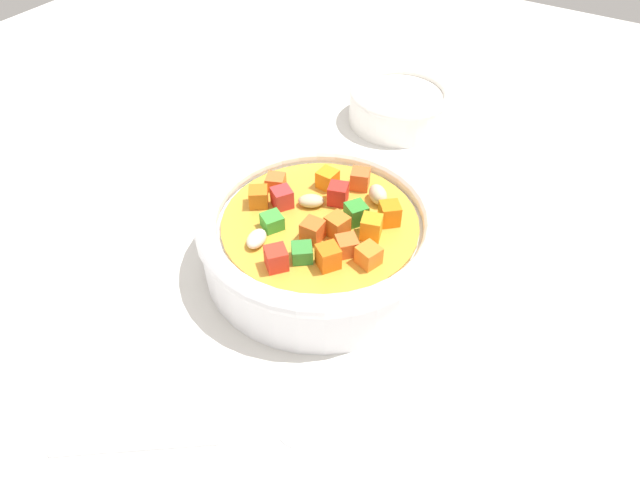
# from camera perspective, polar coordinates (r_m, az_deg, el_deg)

# --- Properties ---
(ground_plane) EXTENTS (1.40, 1.40, 0.02)m
(ground_plane) POSITION_cam_1_polar(r_m,az_deg,el_deg) (0.51, -0.00, -2.99)
(ground_plane) COLOR silver
(soup_bowl_main) EXTENTS (0.20, 0.20, 0.07)m
(soup_bowl_main) POSITION_cam_1_polar(r_m,az_deg,el_deg) (0.48, 0.02, 0.44)
(soup_bowl_main) COLOR white
(soup_bowl_main) RESTS_ON ground_plane
(spoon) EXTENTS (0.16, 0.13, 0.01)m
(spoon) POSITION_cam_1_polar(r_m,az_deg,el_deg) (0.41, -10.49, -18.76)
(spoon) COLOR silver
(spoon) RESTS_ON ground_plane
(side_bowl_small) EXTENTS (0.12, 0.12, 0.04)m
(side_bowl_small) POSITION_cam_1_polar(r_m,az_deg,el_deg) (0.68, 7.91, 13.21)
(side_bowl_small) COLOR white
(side_bowl_small) RESTS_ON ground_plane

